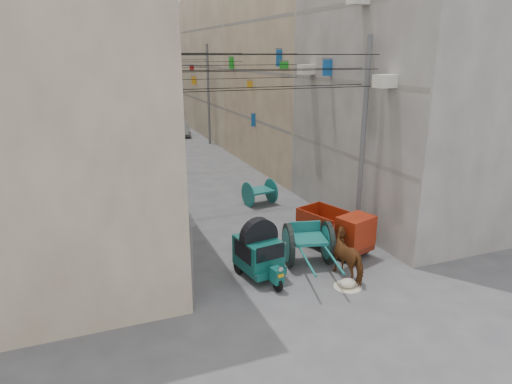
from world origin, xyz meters
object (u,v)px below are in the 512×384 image
distant_car_green (142,115)px  feed_sack (348,283)px  horse (350,256)px  distant_car_grey (182,130)px  tonga_cart (308,243)px  second_cart (260,192)px  auto_rickshaw (259,251)px  mini_truck (341,233)px  distant_car_white (153,151)px

distant_car_green → feed_sack: bearing=95.2°
horse → distant_car_grey: (0.71, 29.23, -0.21)m
tonga_cart → feed_sack: bearing=-65.1°
second_cart → distant_car_grey: bearing=79.5°
second_cart → horse: horse is taller
auto_rickshaw → feed_sack: (2.44, -1.74, -0.81)m
tonga_cart → second_cart: (0.87, 6.89, -0.15)m
horse → distant_car_grey: size_ratio=0.53×
tonga_cart → distant_car_grey: 27.85m
tonga_cart → mini_truck: (1.62, 0.41, -0.02)m
second_cart → distant_car_green: (-1.39, 32.11, -0.04)m
tonga_cart → distant_car_green: size_ratio=0.85×
distant_car_grey → feed_sack: bearing=-85.2°
mini_truck → distant_car_grey: bearing=72.2°
horse → distant_car_green: (-1.37, 40.42, -0.16)m
mini_truck → feed_sack: size_ratio=5.55×
distant_car_white → distant_car_grey: size_ratio=1.00×
auto_rickshaw → distant_car_green: 39.32m
auto_rickshaw → mini_truck: mini_truck is taller
auto_rickshaw → distant_car_white: size_ratio=0.69×
tonga_cart → distant_car_white: size_ratio=1.07×
horse → distant_car_white: 21.01m
tonga_cart → mini_truck: size_ratio=1.15×
feed_sack → distant_car_green: distant_car_green is taller
mini_truck → distant_car_green: bearing=75.3°
mini_truck → distant_car_white: mini_truck is taller
feed_sack → horse: 0.99m
mini_truck → horse: bearing=-130.3°
feed_sack → distant_car_white: size_ratio=0.17×
auto_rickshaw → horse: auto_rickshaw is taller
auto_rickshaw → horse: size_ratio=1.28×
horse → tonga_cart: bearing=-62.9°
auto_rickshaw → mini_truck: bearing=1.9°
auto_rickshaw → distant_car_green: (1.51, 39.29, -0.33)m
distant_car_grey → tonga_cart: bearing=-86.2°
feed_sack → horse: horse is taller
horse → distant_car_white: (-3.30, 20.75, -0.19)m
distant_car_grey → distant_car_green: size_ratio=0.80×
distant_car_green → tonga_cart: bearing=94.6°
feed_sack → distant_car_white: distant_car_white is taller
distant_car_grey → distant_car_green: bearing=107.6°
tonga_cart → second_cart: size_ratio=2.32×
auto_rickshaw → distant_car_grey: bearing=73.7°
distant_car_white → feed_sack: bearing=94.6°
distant_car_green → mini_truck: bearing=97.0°
tonga_cart → horse: tonga_cart is taller
distant_car_white → distant_car_green: 19.76m
distant_car_green → distant_car_grey: bearing=104.4°
feed_sack → mini_truck: bearing=63.8°
tonga_cart → mini_truck: mini_truck is taller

